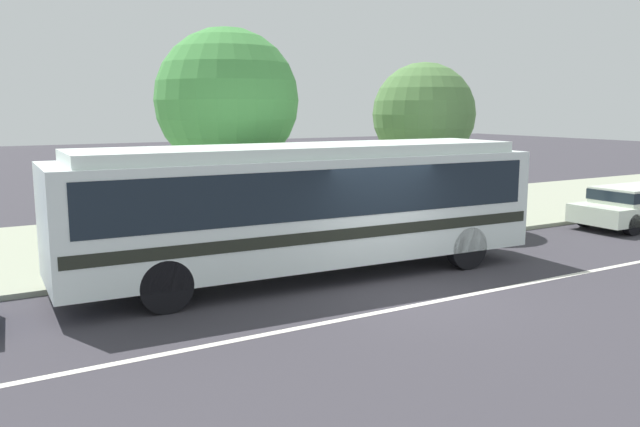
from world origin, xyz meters
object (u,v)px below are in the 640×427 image
Objects in this scene: pedestrian_waiting_near_sign at (350,202)px; pedestrian_walking_along_curb at (366,206)px; transit_bus at (306,201)px; bus_stop_sign at (427,180)px; street_tree_near_stop at (227,100)px; sedan_far_ahead at (639,204)px; street_tree_mid_block at (424,115)px.

pedestrian_waiting_near_sign is 0.97m from pedestrian_walking_along_curb.
transit_bus is 6.55× the size of pedestrian_waiting_near_sign.
pedestrian_walking_along_curb is at bearing -179.64° from bus_stop_sign.
street_tree_near_stop reaches higher than pedestrian_walking_along_curb.
street_tree_near_stop is (-3.29, 0.86, 2.82)m from pedestrian_waiting_near_sign.
transit_bus is at bearing -146.45° from pedestrian_walking_along_curb.
sedan_far_ahead is at bearing -16.96° from street_tree_near_stop.
pedestrian_waiting_near_sign is at bearing 154.52° from bus_stop_sign.
street_tree_mid_block reaches higher than sedan_far_ahead.
street_tree_mid_block is at bearing 24.55° from pedestrian_walking_along_curb.
pedestrian_walking_along_curb is 2.17m from bus_stop_sign.
transit_bus reaches higher than sedan_far_ahead.
street_tree_near_stop is at bearing 150.28° from pedestrian_walking_along_curb.
pedestrian_waiting_near_sign is 0.33× the size of street_tree_mid_block.
street_tree_near_stop is at bearing 93.48° from transit_bus.
bus_stop_sign is at bearing -25.48° from pedestrian_waiting_near_sign.
sedan_far_ahead is 7.32m from bus_stop_sign.
transit_bus reaches higher than pedestrian_walking_along_curb.
transit_bus is 12.08m from sedan_far_ahead.
pedestrian_walking_along_curb is 0.69× the size of bus_stop_sign.
street_tree_mid_block reaches higher than pedestrian_walking_along_curb.
pedestrian_walking_along_curb is at bearing 33.55° from transit_bus.
transit_bus is at bearing -86.52° from street_tree_near_stop.
pedestrian_waiting_near_sign is 0.99× the size of pedestrian_walking_along_curb.
sedan_far_ahead is at bearing -17.81° from pedestrian_waiting_near_sign.
sedan_far_ahead is 9.30m from pedestrian_walking_along_curb.
street_tree_mid_block is (6.24, -0.42, -0.40)m from street_tree_near_stop.
street_tree_mid_block is (3.05, 1.39, 2.40)m from pedestrian_walking_along_curb.
street_tree_near_stop is (-0.23, 3.78, 2.20)m from transit_bus.
transit_bus is 7.11m from street_tree_mid_block.
street_tree_mid_block reaches higher than bus_stop_sign.
street_tree_mid_block is (0.96, 1.38, 1.82)m from bus_stop_sign.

